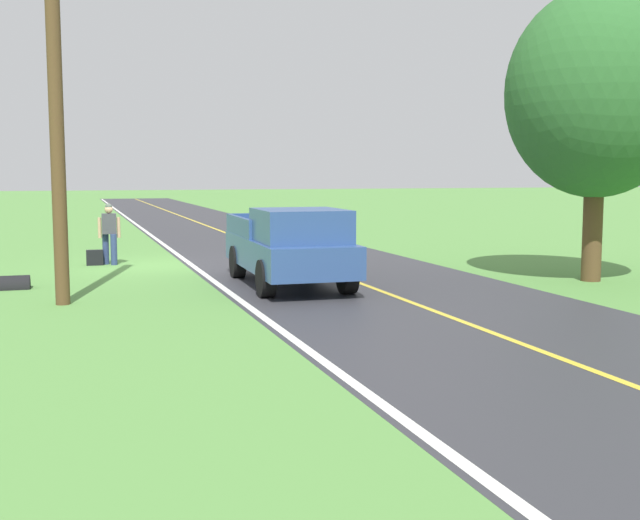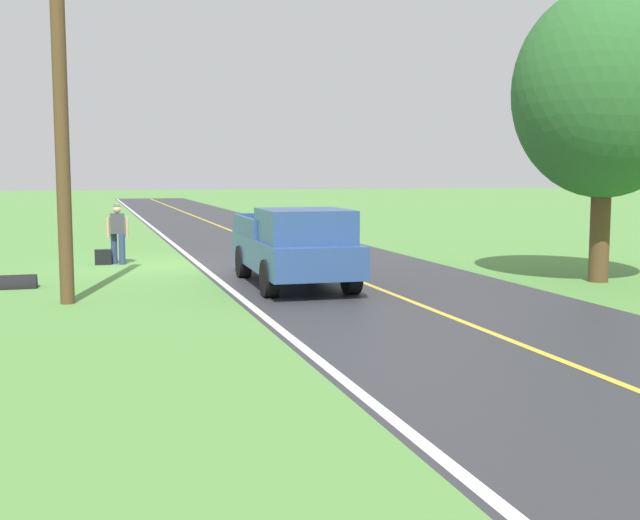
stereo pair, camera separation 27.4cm
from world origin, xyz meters
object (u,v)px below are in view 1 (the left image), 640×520
hitchhiker_walking (109,230)px  pickup_truck_passing (291,245)px  suitcase_carried (95,258)px  utility_pole_roadside (55,74)px  tree_far_side_near (598,93)px

hitchhiker_walking → pickup_truck_passing: size_ratio=0.32×
suitcase_carried → pickup_truck_passing: 7.12m
hitchhiker_walking → utility_pole_roadside: size_ratio=0.19×
hitchhiker_walking → tree_far_side_near: 13.49m
suitcase_carried → tree_far_side_near: 14.02m
suitcase_carried → tree_far_side_near: bearing=60.3°
tree_far_side_near → utility_pole_roadside: 12.19m
hitchhiker_walking → utility_pole_roadside: 7.77m
pickup_truck_passing → hitchhiker_walking: bearing=-57.1°
hitchhiker_walking → tree_far_side_near: (-10.92, 7.11, 3.50)m
hitchhiker_walking → suitcase_carried: 0.87m
hitchhiker_walking → pickup_truck_passing: pickup_truck_passing is taller
suitcase_carried → tree_far_side_near: size_ratio=0.07×
pickup_truck_passing → tree_far_side_near: bearing=169.6°
pickup_truck_passing → tree_far_side_near: size_ratio=0.78×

